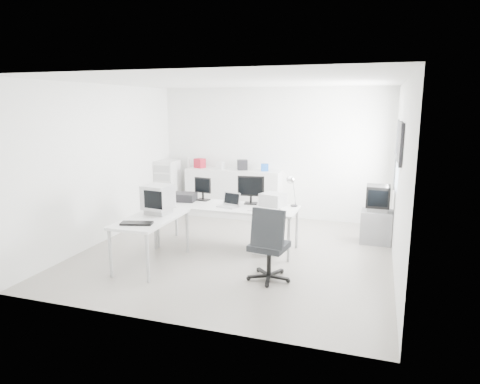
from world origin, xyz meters
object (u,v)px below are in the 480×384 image
(lcd_monitor_large, at_px, (251,190))
(side_desk, at_px, (152,241))
(main_desk, at_px, (227,227))
(drawer_pedestal, at_px, (267,234))
(crt_tv, at_px, (378,199))
(lcd_monitor_small, at_px, (203,189))
(sideboard, at_px, (234,193))
(laser_printer, at_px, (273,200))
(crt_monitor, at_px, (158,200))
(inkjet_printer, at_px, (184,197))
(filing_cabinet, at_px, (168,188))
(office_chair, at_px, (269,243))
(laptop, at_px, (228,200))
(tv_cabinet, at_px, (376,227))

(lcd_monitor_large, bearing_deg, side_desk, -139.75)
(main_desk, distance_m, side_desk, 1.39)
(drawer_pedestal, xyz_separation_m, crt_tv, (1.75, 1.02, 0.51))
(side_desk, bearing_deg, crt_tv, 33.36)
(lcd_monitor_small, xyz_separation_m, lcd_monitor_large, (0.90, 0.00, 0.04))
(side_desk, height_order, sideboard, sideboard)
(laser_printer, height_order, crt_monitor, crt_monitor)
(inkjet_printer, xyz_separation_m, laser_printer, (1.60, 0.12, 0.04))
(inkjet_printer, height_order, filing_cabinet, filing_cabinet)
(lcd_monitor_large, xyz_separation_m, filing_cabinet, (-2.40, 1.53, -0.38))
(laser_printer, relative_size, sideboard, 0.18)
(drawer_pedestal, height_order, office_chair, office_chair)
(main_desk, distance_m, laptop, 0.51)
(lcd_monitor_small, xyz_separation_m, laptop, (0.60, -0.35, -0.08))
(laser_printer, distance_m, crt_monitor, 1.93)
(inkjet_printer, relative_size, filing_cabinet, 0.33)
(lcd_monitor_small, distance_m, laptop, 0.70)
(lcd_monitor_large, bearing_deg, crt_monitor, -145.61)
(lcd_monitor_large, bearing_deg, drawer_pedestal, -37.87)
(sideboard, relative_size, filing_cabinet, 1.73)
(lcd_monitor_large, relative_size, crt_monitor, 1.09)
(sideboard, bearing_deg, laptop, -73.69)
(main_desk, xyz_separation_m, inkjet_printer, (-0.85, 0.10, 0.45))
(office_chair, bearing_deg, crt_monitor, -179.65)
(laser_printer, height_order, sideboard, sideboard)
(lcd_monitor_large, distance_m, filing_cabinet, 2.87)
(inkjet_printer, distance_m, laptop, 0.92)
(tv_cabinet, bearing_deg, main_desk, -156.36)
(lcd_monitor_small, xyz_separation_m, sideboard, (-0.03, 1.80, -0.43))
(drawer_pedestal, relative_size, sideboard, 0.29)
(laptop, bearing_deg, side_desk, -116.86)
(tv_cabinet, relative_size, filing_cabinet, 0.48)
(laptop, xyz_separation_m, crt_monitor, (-0.90, -0.75, 0.10))
(main_desk, relative_size, filing_cabinet, 1.97)
(filing_cabinet, bearing_deg, tv_cabinet, -8.88)
(lcd_monitor_small, xyz_separation_m, filing_cabinet, (-1.50, 1.53, -0.34))
(filing_cabinet, bearing_deg, drawer_pedestal, -32.12)
(laptop, distance_m, laser_printer, 0.77)
(drawer_pedestal, bearing_deg, lcd_monitor_large, 150.26)
(main_desk, relative_size, inkjet_printer, 5.93)
(laptop, relative_size, sideboard, 0.18)
(lcd_monitor_large, bearing_deg, inkjet_printer, 179.00)
(lcd_monitor_large, xyz_separation_m, tv_cabinet, (2.10, 0.82, -0.69))
(laser_printer, bearing_deg, filing_cabinet, 167.93)
(crt_tv, xyz_separation_m, filing_cabinet, (-4.50, 0.70, -0.20))
(tv_cabinet, relative_size, sideboard, 0.28)
(lcd_monitor_large, xyz_separation_m, sideboard, (-0.93, 1.80, -0.46))
(side_desk, distance_m, tv_cabinet, 3.95)
(office_chair, distance_m, sideboard, 3.55)
(lcd_monitor_small, relative_size, lcd_monitor_large, 0.85)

